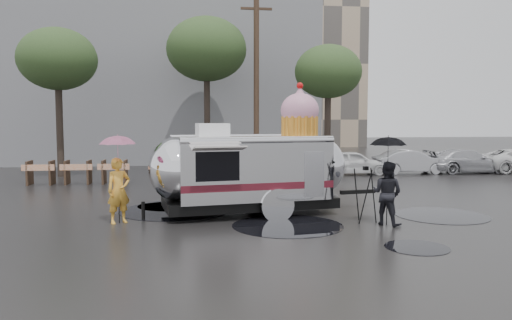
{
  "coord_description": "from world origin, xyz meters",
  "views": [
    {
      "loc": [
        -0.76,
        -11.56,
        2.73
      ],
      "look_at": [
        1.04,
        2.63,
        1.55
      ],
      "focal_mm": 35.0,
      "sensor_mm": 36.0,
      "label": 1
    }
  ],
  "objects": [
    {
      "name": "umbrella_pink",
      "position": [
        -2.7,
        1.69,
        1.94
      ],
      "size": [
        1.15,
        1.15,
        2.33
      ],
      "color": "pink",
      "rests_on": "ground"
    },
    {
      "name": "grey_building",
      "position": [
        -4.0,
        24.0,
        6.5
      ],
      "size": [
        22.0,
        12.0,
        13.0
      ],
      "primitive_type": "cube",
      "color": "slate",
      "rests_on": "ground"
    },
    {
      "name": "parked_cars",
      "position": [
        11.78,
        12.0,
        0.72
      ],
      "size": [
        13.2,
        1.9,
        1.5
      ],
      "color": "silver",
      "rests_on": "ground"
    },
    {
      "name": "person_left",
      "position": [
        -2.7,
        1.69,
        0.86
      ],
      "size": [
        0.74,
        0.68,
        1.72
      ],
      "primitive_type": "imported",
      "rotation": [
        0.0,
        0.0,
        0.56
      ],
      "color": "gold",
      "rests_on": "ground"
    },
    {
      "name": "person_right",
      "position": [
        4.19,
        0.61,
        0.82
      ],
      "size": [
        0.86,
        0.87,
        1.64
      ],
      "primitive_type": "imported",
      "rotation": [
        0.0,
        0.0,
        2.33
      ],
      "color": "black",
      "rests_on": "ground"
    },
    {
      "name": "tree_right",
      "position": [
        6.0,
        13.0,
        5.06
      ],
      "size": [
        3.36,
        3.36,
        6.42
      ],
      "color": "#382D26",
      "rests_on": "ground"
    },
    {
      "name": "ground",
      "position": [
        0.0,
        0.0,
        0.0
      ],
      "size": [
        120.0,
        120.0,
        0.0
      ],
      "primitive_type": "plane",
      "color": "black",
      "rests_on": "ground"
    },
    {
      "name": "puddles",
      "position": [
        1.63,
        2.86,
        0.0
      ],
      "size": [
        10.46,
        9.28,
        0.01
      ],
      "color": "black",
      "rests_on": "ground"
    },
    {
      "name": "airstream_trailer",
      "position": [
        0.93,
        2.63,
        1.36
      ],
      "size": [
        7.12,
        3.44,
        3.87
      ],
      "rotation": [
        0.0,
        0.0,
        0.16
      ],
      "color": "silver",
      "rests_on": "ground"
    },
    {
      "name": "barricade_row",
      "position": [
        -5.55,
        9.96,
        0.52
      ],
      "size": [
        4.3,
        0.8,
        1.0
      ],
      "color": "#473323",
      "rests_on": "ground"
    },
    {
      "name": "tree_left",
      "position": [
        -7.0,
        13.0,
        5.48
      ],
      "size": [
        3.64,
        3.64,
        6.95
      ],
      "color": "#382D26",
      "rests_on": "ground"
    },
    {
      "name": "tripod",
      "position": [
        3.74,
        1.0,
        0.88
      ],
      "size": [
        0.59,
        0.61,
        1.5
      ],
      "rotation": [
        0.0,
        0.0,
        0.22
      ],
      "color": "black",
      "rests_on": "ground"
    },
    {
      "name": "tree_mid",
      "position": [
        0.0,
        15.0,
        6.34
      ],
      "size": [
        4.2,
        4.2,
        8.03
      ],
      "color": "#382D26",
      "rests_on": "ground"
    },
    {
      "name": "utility_pole",
      "position": [
        2.5,
        14.0,
        4.62
      ],
      "size": [
        1.6,
        0.28,
        9.0
      ],
      "color": "#473323",
      "rests_on": "ground"
    },
    {
      "name": "umbrella_black",
      "position": [
        4.19,
        0.61,
        1.93
      ],
      "size": [
        1.12,
        1.12,
        2.31
      ],
      "color": "black",
      "rests_on": "ground"
    }
  ]
}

